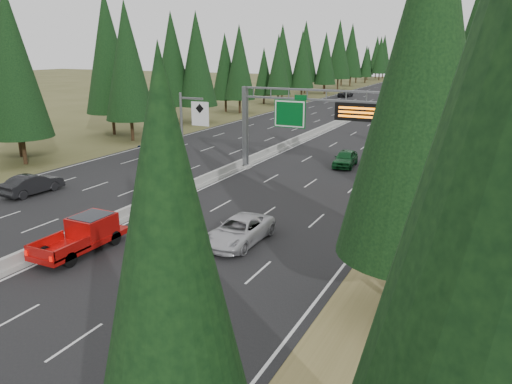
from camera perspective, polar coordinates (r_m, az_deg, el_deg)
road at (r=90.43m, az=12.00°, el=8.66°), size 32.00×260.00×0.08m
shoulder_right at (r=87.78m, az=23.39°, el=7.46°), size 3.60×260.00×0.06m
shoulder_left at (r=96.36m, az=1.59°, el=9.44°), size 3.60×260.00×0.06m
median_barrier at (r=90.38m, az=12.02°, el=8.89°), size 0.70×260.00×0.85m
sign_gantry at (r=44.29m, az=8.67°, el=8.10°), size 16.75×0.98×7.80m
hov_sign_pole at (r=39.10m, az=-7.77°, el=6.26°), size 2.80×0.50×8.00m
tree_row_right at (r=83.27m, az=26.91°, el=12.96°), size 11.50×241.03×18.86m
tree_row_left at (r=83.64m, az=-5.90°, el=14.84°), size 12.39×240.34×18.86m
silver_minivan at (r=29.89m, az=-1.93°, el=-4.43°), size 2.65×5.58×1.54m
red_pickup at (r=30.44m, az=-18.78°, el=-4.33°), size 2.12×5.95×1.94m
car_ahead_green at (r=49.91m, az=10.18°, el=3.81°), size 2.28×4.87×1.61m
car_ahead_dkred at (r=67.16m, az=18.62°, el=6.29°), size 1.65×4.30×1.40m
car_ahead_dkgrey at (r=86.48m, az=17.62°, el=8.49°), size 2.83×5.79×1.62m
car_ahead_white at (r=116.83m, az=19.10°, el=10.19°), size 3.08×6.06×1.64m
car_ahead_far at (r=136.53m, az=17.83°, el=11.02°), size 2.17×4.56×1.51m
car_onc_near at (r=43.61m, az=-24.17°, el=0.84°), size 2.02×5.00×1.61m
car_onc_blue at (r=54.70m, az=-10.72°, el=4.86°), size 2.39×5.58×1.60m
car_onc_white at (r=86.91m, az=10.13°, el=9.04°), size 2.00×4.86×1.65m
car_onc_far at (r=121.77m, az=10.20°, el=10.97°), size 2.74×5.30×1.43m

